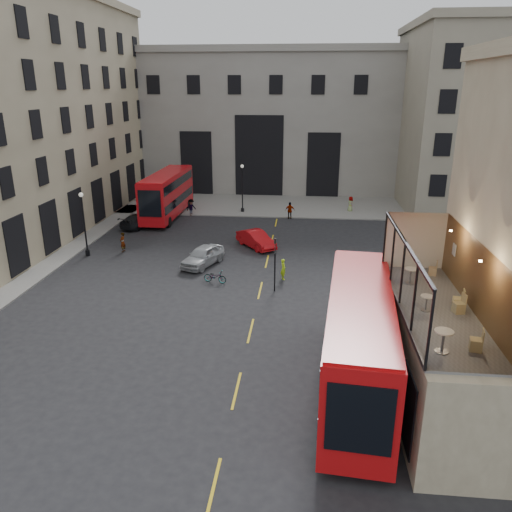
# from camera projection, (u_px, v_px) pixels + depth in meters

# --- Properties ---
(ground) EXTENTS (140.00, 140.00, 0.00)m
(ground) POSITION_uv_depth(u_px,v_px,m) (279.00, 393.00, 23.06)
(ground) COLOR black
(ground) RESTS_ON ground
(host_frontage) EXTENTS (3.00, 11.00, 4.50)m
(host_frontage) POSITION_uv_depth(u_px,v_px,m) (429.00, 357.00, 21.72)
(host_frontage) COLOR #C1B391
(host_frontage) RESTS_ON ground
(cafe_floor) EXTENTS (3.00, 10.00, 0.10)m
(cafe_floor) POSITION_uv_depth(u_px,v_px,m) (435.00, 309.00, 20.97)
(cafe_floor) COLOR slate
(cafe_floor) RESTS_ON host_frontage
(gateway) EXTENTS (35.00, 10.60, 18.00)m
(gateway) POSITION_uv_depth(u_px,v_px,m) (263.00, 118.00, 65.63)
(gateway) COLOR gray
(gateway) RESTS_ON ground
(building_right) EXTENTS (16.60, 18.60, 20.00)m
(building_right) POSITION_uv_depth(u_px,v_px,m) (480.00, 114.00, 55.40)
(building_right) COLOR gray
(building_right) RESTS_ON ground
(pavement_far) EXTENTS (40.00, 12.00, 0.12)m
(pavement_far) POSITION_uv_depth(u_px,v_px,m) (247.00, 204.00, 59.36)
(pavement_far) COLOR slate
(pavement_far) RESTS_ON ground
(traffic_light_near) EXTENTS (0.16, 0.20, 3.80)m
(traffic_light_near) POSITION_uv_depth(u_px,v_px,m) (275.00, 258.00, 33.66)
(traffic_light_near) COLOR black
(traffic_light_near) RESTS_ON ground
(traffic_light_far) EXTENTS (0.16, 0.20, 3.80)m
(traffic_light_far) POSITION_uv_depth(u_px,v_px,m) (146.00, 201.00, 50.03)
(traffic_light_far) COLOR black
(traffic_light_far) RESTS_ON ground
(street_lamp_a) EXTENTS (0.36, 0.36, 5.33)m
(street_lamp_a) POSITION_uv_depth(u_px,v_px,m) (85.00, 228.00, 40.82)
(street_lamp_a) COLOR black
(street_lamp_a) RESTS_ON ground
(street_lamp_b) EXTENTS (0.36, 0.36, 5.33)m
(street_lamp_b) POSITION_uv_depth(u_px,v_px,m) (242.00, 191.00, 54.84)
(street_lamp_b) COLOR black
(street_lamp_b) RESTS_ON ground
(bus_near) EXTENTS (3.85, 12.39, 4.86)m
(bus_near) POSITION_uv_depth(u_px,v_px,m) (359.00, 338.00, 22.40)
(bus_near) COLOR red
(bus_near) RESTS_ON ground
(bus_far) EXTENTS (2.88, 11.85, 4.72)m
(bus_far) POSITION_uv_depth(u_px,v_px,m) (167.00, 193.00, 53.00)
(bus_far) COLOR red
(bus_far) RESTS_ON ground
(car_a) EXTENTS (3.25, 4.84, 1.53)m
(car_a) POSITION_uv_depth(u_px,v_px,m) (203.00, 256.00, 39.18)
(car_a) COLOR #A1A5A9
(car_a) RESTS_ON ground
(car_b) EXTENTS (3.97, 4.46, 1.47)m
(car_b) POSITION_uv_depth(u_px,v_px,m) (256.00, 239.00, 43.49)
(car_b) COLOR #B00A0F
(car_b) RESTS_ON ground
(car_c) EXTENTS (3.47, 5.00, 1.34)m
(car_c) POSITION_uv_depth(u_px,v_px,m) (140.00, 220.00, 49.75)
(car_c) COLOR black
(car_c) RESTS_ON ground
(bicycle) EXTENTS (1.78, 0.95, 0.89)m
(bicycle) POSITION_uv_depth(u_px,v_px,m) (215.00, 277.00, 35.81)
(bicycle) COLOR gray
(bicycle) RESTS_ON ground
(cyclist) EXTENTS (0.55, 0.67, 1.57)m
(cyclist) POSITION_uv_depth(u_px,v_px,m) (283.00, 269.00, 36.30)
(cyclist) COLOR #B0E618
(cyclist) RESTS_ON ground
(pedestrian_a) EXTENTS (0.90, 0.75, 1.68)m
(pedestrian_a) POSITION_uv_depth(u_px,v_px,m) (171.00, 204.00, 55.99)
(pedestrian_a) COLOR gray
(pedestrian_a) RESTS_ON ground
(pedestrian_b) EXTENTS (1.27, 1.32, 1.80)m
(pedestrian_b) POSITION_uv_depth(u_px,v_px,m) (191.00, 207.00, 54.04)
(pedestrian_b) COLOR gray
(pedestrian_b) RESTS_ON ground
(pedestrian_c) EXTENTS (1.07, 0.48, 1.80)m
(pedestrian_c) POSITION_uv_depth(u_px,v_px,m) (290.00, 211.00, 52.68)
(pedestrian_c) COLOR gray
(pedestrian_c) RESTS_ON ground
(pedestrian_d) EXTENTS (0.86, 1.00, 1.74)m
(pedestrian_d) POSITION_uv_depth(u_px,v_px,m) (350.00, 204.00, 55.63)
(pedestrian_d) COLOR gray
(pedestrian_d) RESTS_ON ground
(pedestrian_e) EXTENTS (0.48, 0.66, 1.70)m
(pedestrian_e) POSITION_uv_depth(u_px,v_px,m) (123.00, 242.00, 42.29)
(pedestrian_e) COLOR gray
(pedestrian_e) RESTS_ON ground
(cafe_table_near) EXTENTS (0.66, 0.66, 0.83)m
(cafe_table_near) POSITION_uv_depth(u_px,v_px,m) (443.00, 338.00, 17.37)
(cafe_table_near) COLOR white
(cafe_table_near) RESTS_ON cafe_floor
(cafe_table_mid) EXTENTS (0.53, 0.53, 0.66)m
(cafe_table_mid) POSITION_uv_depth(u_px,v_px,m) (427.00, 301.00, 20.62)
(cafe_table_mid) COLOR silver
(cafe_table_mid) RESTS_ON cafe_floor
(cafe_table_far) EXTENTS (0.61, 0.61, 0.77)m
(cafe_table_far) POSITION_uv_depth(u_px,v_px,m) (411.00, 274.00, 23.39)
(cafe_table_far) COLOR beige
(cafe_table_far) RESTS_ON cafe_floor
(cafe_chair_a) EXTENTS (0.49, 0.49, 0.84)m
(cafe_chair_a) POSITION_uv_depth(u_px,v_px,m) (476.00, 344.00, 17.56)
(cafe_chair_a) COLOR tan
(cafe_chair_a) RESTS_ON cafe_floor
(cafe_chair_b) EXTENTS (0.49, 0.49, 0.84)m
(cafe_chair_b) POSITION_uv_depth(u_px,v_px,m) (459.00, 307.00, 20.48)
(cafe_chair_b) COLOR tan
(cafe_chair_b) RESTS_ON cafe_floor
(cafe_chair_c) EXTENTS (0.48, 0.48, 0.85)m
(cafe_chair_c) POSITION_uv_depth(u_px,v_px,m) (458.00, 302.00, 20.92)
(cafe_chair_c) COLOR tan
(cafe_chair_c) RESTS_ON cafe_floor
(cafe_chair_d) EXTENTS (0.44, 0.44, 0.75)m
(cafe_chair_d) POSITION_uv_depth(u_px,v_px,m) (433.00, 271.00, 24.56)
(cafe_chair_d) COLOR tan
(cafe_chair_d) RESTS_ON cafe_floor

